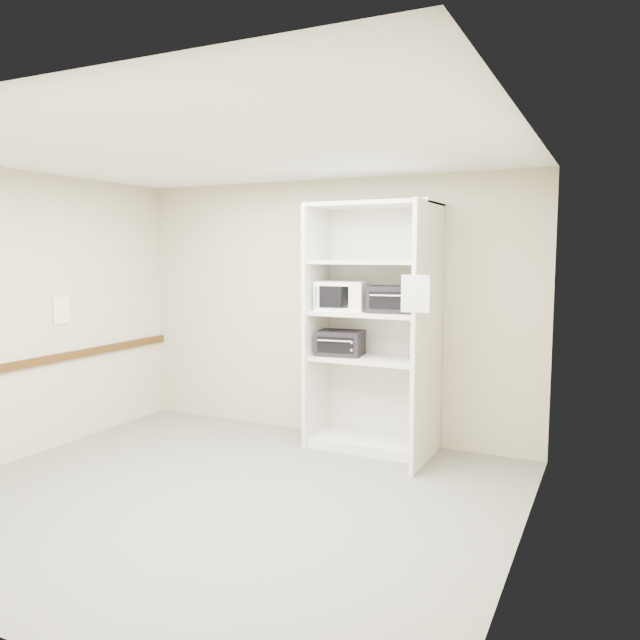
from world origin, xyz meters
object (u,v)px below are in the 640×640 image
at_px(toaster_oven_upper, 392,299).
at_px(microwave, 343,296).
at_px(shelving_unit, 377,336).
at_px(toaster_oven_lower, 340,343).

bearing_deg(toaster_oven_upper, microwave, 171.90).
relative_size(shelving_unit, toaster_oven_upper, 5.47).
bearing_deg(shelving_unit, toaster_oven_lower, -174.53).
xyz_separation_m(microwave, toaster_oven_upper, (0.52, -0.01, -0.02)).
bearing_deg(toaster_oven_lower, microwave, 23.03).
height_order(shelving_unit, toaster_oven_lower, shelving_unit).
relative_size(microwave, toaster_oven_lower, 1.09).
bearing_deg(shelving_unit, microwave, -176.00).
height_order(shelving_unit, microwave, shelving_unit).
bearing_deg(toaster_oven_lower, shelving_unit, -1.56).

